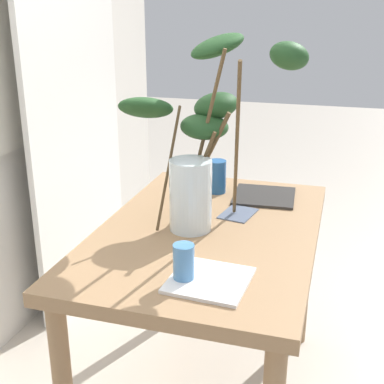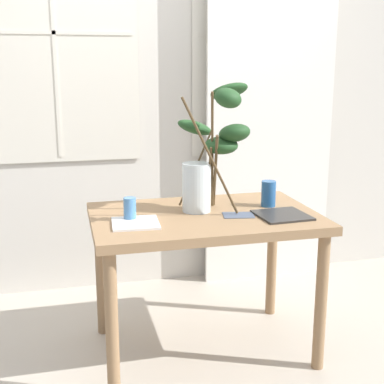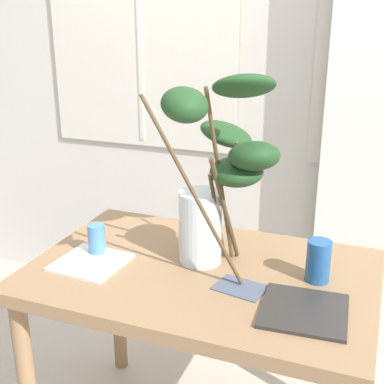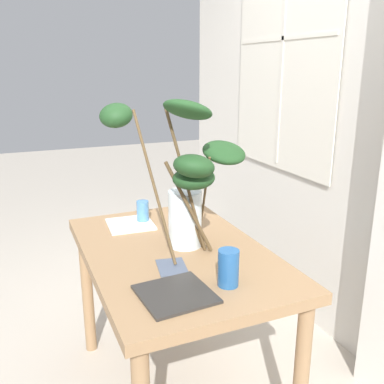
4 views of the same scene
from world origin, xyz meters
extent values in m
cube|color=beige|center=(0.00, 1.08, 1.53)|extent=(4.05, 0.12, 3.05)
cube|color=#93704C|center=(0.00, 0.00, 0.75)|extent=(1.17, 0.77, 0.05)
cylinder|color=#93704C|center=(-0.53, 0.32, 0.37)|extent=(0.06, 0.06, 0.73)
cylinder|color=#93704C|center=(0.53, 0.32, 0.37)|extent=(0.06, 0.06, 0.73)
cylinder|color=silver|center=(-0.03, 0.06, 0.91)|extent=(0.15, 0.15, 0.26)
cylinder|color=silver|center=(-0.03, 0.06, 0.82)|extent=(0.14, 0.14, 0.08)
cylinder|color=brown|center=(-0.01, 0.15, 1.00)|extent=(0.18, 0.04, 0.42)
ellipsoid|color=#1E421E|center=(0.01, 0.23, 1.20)|extent=(0.24, 0.23, 0.14)
cylinder|color=brown|center=(0.05, 0.03, 1.10)|extent=(0.07, 0.17, 0.62)
ellipsoid|color=#1E421E|center=(0.13, 0.01, 1.41)|extent=(0.26, 0.25, 0.15)
cylinder|color=brown|center=(0.04, 0.05, 0.96)|extent=(0.03, 0.14, 0.34)
ellipsoid|color=#1E421E|center=(0.10, 0.05, 1.13)|extent=(0.19, 0.20, 0.10)
cylinder|color=brown|center=(0.07, 0.04, 0.99)|extent=(0.06, 0.21, 0.41)
ellipsoid|color=#1E421E|center=(0.16, 0.02, 1.19)|extent=(0.20, 0.21, 0.14)
cylinder|color=brown|center=(0.01, -0.09, 1.09)|extent=(0.32, 0.08, 0.61)
ellipsoid|color=#1E421E|center=(0.04, -0.25, 1.39)|extent=(0.17, 0.17, 0.14)
cylinder|color=#4C84BC|center=(-0.39, -0.03, 0.84)|extent=(0.06, 0.06, 0.12)
cylinder|color=#235693|center=(0.38, 0.06, 0.85)|extent=(0.08, 0.08, 0.14)
cube|color=white|center=(-0.38, -0.10, 0.78)|extent=(0.24, 0.24, 0.01)
cube|color=#2D2B28|center=(0.38, -0.14, 0.78)|extent=(0.27, 0.27, 0.01)
cube|color=#4C566B|center=(0.16, -0.08, 0.78)|extent=(0.18, 0.14, 0.00)
camera|label=1|loc=(-1.66, -0.43, 1.54)|focal=48.36mm
camera|label=2|loc=(-0.70, -2.57, 1.53)|focal=49.56mm
camera|label=3|loc=(0.55, -1.50, 1.62)|focal=48.55mm
camera|label=4|loc=(1.65, -0.63, 1.56)|focal=40.10mm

